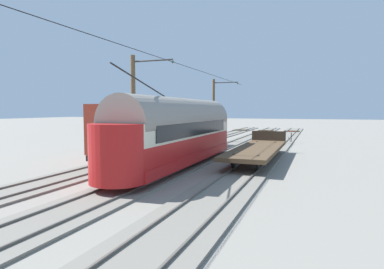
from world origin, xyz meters
name	(u,v)px	position (x,y,z in m)	size (l,w,h in m)	color
ground_plane	(208,155)	(0.00, 0.00, 0.00)	(220.00, 220.00, 0.00)	gray
track_streetcar_siding	(262,157)	(-4.16, -0.31, 0.05)	(2.80, 80.00, 0.18)	slate
track_adjacent_siding	(209,154)	(0.00, -0.31, 0.05)	(2.80, 80.00, 0.18)	slate
track_third_siding	(162,152)	(4.16, -0.31, 0.05)	(2.80, 80.00, 0.18)	slate
vintage_streetcar	(179,131)	(0.00, 5.72, 2.25)	(2.65, 15.73, 5.34)	red
flatcar_adjacent	(258,149)	(-4.16, 1.56, 0.86)	(2.80, 11.33, 1.60)	brown
boxcar_far_siding	(158,127)	(4.16, 0.32, 2.17)	(2.96, 14.71, 3.85)	maroon
catenary_pole_foreground	(214,109)	(2.60, -10.13, 3.62)	(2.90, 0.28, 6.91)	brown
catenary_pole_mid_near	(135,109)	(2.60, 6.60, 3.62)	(2.90, 0.28, 6.91)	brown
overhead_wire_run	(177,63)	(0.06, 5.86, 6.36)	(2.70, 37.45, 0.18)	black
switch_stand	(291,136)	(-5.36, -12.67, 0.70)	(0.50, 0.30, 1.24)	black
spare_tie_stack	(147,145)	(7.04, -3.00, 0.27)	(2.40, 2.40, 0.54)	#382819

